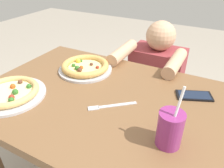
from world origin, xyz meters
TOP-DOWN VIEW (x-y plane):
  - dining_table at (0.00, 0.00)m, footprint 1.11×0.77m
  - pizza_near at (-0.35, -0.19)m, footprint 0.30×0.30m
  - pizza_far at (-0.20, 0.17)m, footprint 0.28×0.28m
  - drink_cup_colored at (0.33, -0.14)m, footprint 0.08×0.08m
  - fork at (0.07, -0.05)m, footprint 0.17×0.14m
  - cell_phone at (0.35, 0.19)m, footprint 0.17×0.13m
  - diner_seated at (0.06, 0.63)m, footprint 0.38×0.51m

SIDE VIEW (x-z plane):
  - diner_seated at x=0.06m, z-range -0.03..0.91m
  - dining_table at x=0.00m, z-range 0.25..1.00m
  - fork at x=0.07m, z-range 0.75..0.75m
  - cell_phone at x=0.35m, z-range 0.75..0.76m
  - pizza_near at x=-0.35m, z-range 0.75..0.79m
  - pizza_far at x=-0.20m, z-range 0.75..0.79m
  - drink_cup_colored at x=0.33m, z-range 0.70..0.92m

